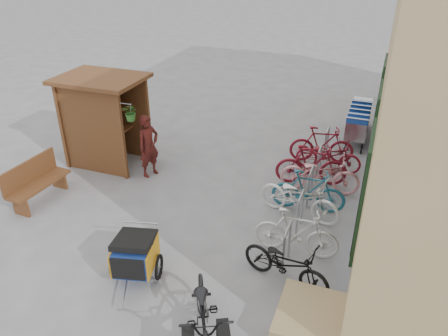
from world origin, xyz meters
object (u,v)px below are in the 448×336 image
(pallet_stack, at_px, (309,321))
(bike_3, at_px, (309,191))
(bike_4, at_px, (320,174))
(bike_7, at_px, (322,145))
(bike_0, at_px, (286,263))
(bike_1, at_px, (296,233))
(bench, at_px, (36,181))
(bike_5, at_px, (312,165))
(bike_2, at_px, (299,197))
(cargo_bike, at_px, (205,321))
(person_kiosk, at_px, (149,146))
(kiosk, at_px, (101,109))
(child_trailer, at_px, (135,253))
(shopping_carts, at_px, (359,118))
(bike_6, at_px, (328,155))

(pallet_stack, bearing_deg, bike_3, 101.17)
(bike_4, distance_m, bike_7, 1.61)
(bike_0, relative_size, bike_1, 1.02)
(bench, xyz_separation_m, bike_5, (5.86, 2.98, 0.01))
(bike_2, bearing_deg, bench, 116.65)
(bike_3, bearing_deg, cargo_bike, 164.64)
(person_kiosk, bearing_deg, bike_7, -37.52)
(pallet_stack, distance_m, bike_0, 1.13)
(pallet_stack, distance_m, bike_5, 4.69)
(kiosk, xyz_separation_m, bike_1, (5.66, -2.07, -1.05))
(child_trailer, distance_m, bike_0, 2.71)
(person_kiosk, relative_size, bike_1, 0.98)
(bike_2, bearing_deg, shopping_carts, 2.90)
(pallet_stack, bearing_deg, cargo_bike, -148.82)
(shopping_carts, distance_m, bike_5, 3.41)
(kiosk, distance_m, bike_7, 5.95)
(kiosk, relative_size, bike_3, 1.51)
(kiosk, distance_m, child_trailer, 4.92)
(pallet_stack, bearing_deg, child_trailer, 176.80)
(bike_0, distance_m, bike_2, 2.19)
(bike_3, bearing_deg, bike_6, -9.55)
(cargo_bike, height_order, bike_7, cargo_bike)
(pallet_stack, height_order, bike_3, bike_3)
(kiosk, height_order, bike_2, kiosk)
(bike_6, bearing_deg, bike_3, 175.82)
(bench, height_order, child_trailer, bench)
(bike_3, height_order, bike_4, same)
(child_trailer, xyz_separation_m, bike_3, (2.53, 3.24, -0.00))
(bench, height_order, shopping_carts, shopping_carts)
(bench, bearing_deg, shopping_carts, 46.63)
(kiosk, xyz_separation_m, bike_6, (5.74, 1.60, -1.11))
(pallet_stack, relative_size, child_trailer, 0.77)
(bike_3, xyz_separation_m, bike_5, (-0.15, 1.18, 0.03))
(bench, xyz_separation_m, bike_0, (6.08, -0.70, -0.07))
(bike_5, height_order, bike_7, bike_5)
(pallet_stack, distance_m, bench, 6.88)
(bike_1, height_order, bike_7, bike_7)
(bench, height_order, bike_3, bench)
(bike_0, height_order, bike_5, bike_5)
(bike_1, bearing_deg, pallet_stack, -163.55)
(bike_4, xyz_separation_m, bike_7, (-0.22, 1.59, 0.02))
(kiosk, relative_size, bench, 1.53)
(child_trailer, distance_m, bike_4, 4.90)
(bike_0, distance_m, bike_5, 3.69)
(bike_5, xyz_separation_m, bike_7, (0.04, 1.30, -0.01))
(kiosk, bearing_deg, bike_1, -20.10)
(kiosk, distance_m, pallet_stack, 7.50)
(pallet_stack, relative_size, bike_1, 0.72)
(pallet_stack, distance_m, shopping_carts, 7.92)
(bench, xyz_separation_m, person_kiosk, (1.87, 2.02, 0.30))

